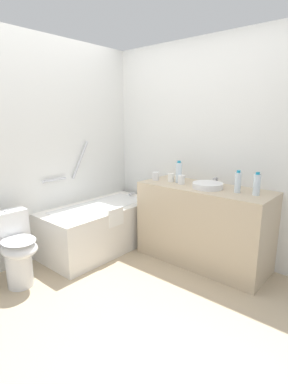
# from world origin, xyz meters

# --- Properties ---
(ground_plane) EXTENTS (3.85, 3.85, 0.00)m
(ground_plane) POSITION_xyz_m (0.00, 0.00, 0.00)
(ground_plane) COLOR tan
(wall_back_tiled) EXTENTS (3.25, 0.10, 2.41)m
(wall_back_tiled) POSITION_xyz_m (0.00, 1.30, 1.20)
(wall_back_tiled) COLOR silver
(wall_back_tiled) RESTS_ON ground_plane
(wall_right_mirror) EXTENTS (0.10, 2.89, 2.41)m
(wall_right_mirror) POSITION_xyz_m (1.47, 0.00, 1.20)
(wall_right_mirror) COLOR silver
(wall_right_mirror) RESTS_ON ground_plane
(bathtub) EXTENTS (1.42, 0.69, 1.28)m
(bathtub) POSITION_xyz_m (0.65, 0.90, 0.29)
(bathtub) COLOR silver
(bathtub) RESTS_ON ground_plane
(toilet) EXTENTS (0.37, 0.51, 0.71)m
(toilet) POSITION_xyz_m (-0.42, 0.89, 0.37)
(toilet) COLOR white
(toilet) RESTS_ON ground_plane
(vanity_counter) EXTENTS (0.56, 1.41, 0.85)m
(vanity_counter) POSITION_xyz_m (1.14, -0.21, 0.43)
(vanity_counter) COLOR tan
(vanity_counter) RESTS_ON ground_plane
(sink_basin) EXTENTS (0.31, 0.31, 0.06)m
(sink_basin) POSITION_xyz_m (1.10, -0.26, 0.88)
(sink_basin) COLOR white
(sink_basin) RESTS_ON vanity_counter
(sink_faucet) EXTENTS (0.10, 0.15, 0.09)m
(sink_faucet) POSITION_xyz_m (1.29, -0.26, 0.89)
(sink_faucet) COLOR #A9A9AE
(sink_faucet) RESTS_ON vanity_counter
(water_bottle_0) EXTENTS (0.06, 0.06, 0.22)m
(water_bottle_0) POSITION_xyz_m (1.14, -0.75, 0.96)
(water_bottle_0) COLOR silver
(water_bottle_0) RESTS_ON vanity_counter
(water_bottle_1) EXTENTS (0.07, 0.07, 0.24)m
(water_bottle_1) POSITION_xyz_m (1.14, 0.13, 0.97)
(water_bottle_1) COLOR silver
(water_bottle_1) RESTS_ON vanity_counter
(water_bottle_2) EXTENTS (0.06, 0.06, 0.22)m
(water_bottle_2) POSITION_xyz_m (1.13, -0.57, 0.96)
(water_bottle_2) COLOR silver
(water_bottle_2) RESTS_ON vanity_counter
(drinking_glass_0) EXTENTS (0.08, 0.08, 0.09)m
(drinking_glass_0) POSITION_xyz_m (1.08, 0.40, 0.90)
(drinking_glass_0) COLOR white
(drinking_glass_0) RESTS_ON vanity_counter
(drinking_glass_1) EXTENTS (0.07, 0.07, 0.09)m
(drinking_glass_1) POSITION_xyz_m (1.12, 0.21, 0.90)
(drinking_glass_1) COLOR white
(drinking_glass_1) RESTS_ON vanity_counter
(drinking_glass_2) EXTENTS (0.07, 0.07, 0.10)m
(drinking_glass_2) POSITION_xyz_m (1.09, 0.06, 0.90)
(drinking_glass_2) COLOR white
(drinking_glass_2) RESTS_ON vanity_counter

